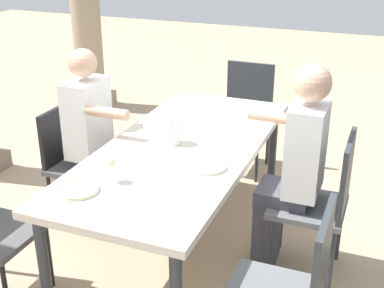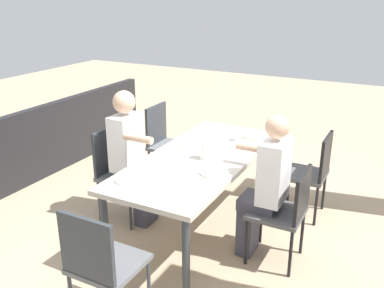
{
  "view_description": "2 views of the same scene",
  "coord_description": "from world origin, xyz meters",
  "views": [
    {
      "loc": [
        -2.72,
        -1.15,
        2.06
      ],
      "look_at": [
        -0.02,
        -0.08,
        0.81
      ],
      "focal_mm": 48.77,
      "sensor_mm": 36.0,
      "label": 1
    },
    {
      "loc": [
        3.28,
        1.64,
        2.23
      ],
      "look_at": [
        0.08,
        -0.04,
        0.93
      ],
      "focal_mm": 40.0,
      "sensor_mm": 36.0,
      "label": 2
    }
  ],
  "objects": [
    {
      "name": "ground_plane",
      "position": [
        0.0,
        0.0,
        0.0
      ],
      "size": [
        16.0,
        16.0,
        0.0
      ],
      "primitive_type": "plane",
      "color": "tan"
    },
    {
      "name": "dining_table",
      "position": [
        0.0,
        0.0,
        0.71
      ],
      "size": [
        2.06,
        0.9,
        0.78
      ],
      "color": "beige",
      "rests_on": "ground"
    },
    {
      "name": "chair_west_north",
      "position": [
        -0.82,
        0.87,
        0.51
      ],
      "size": [
        0.44,
        0.44,
        0.89
      ],
      "color": "#4F4F50",
      "rests_on": "ground"
    },
    {
      "name": "chair_west_south",
      "position": [
        -0.82,
        -0.87,
        0.55
      ],
      "size": [
        0.44,
        0.44,
        0.96
      ],
      "color": "#5B5E61",
      "rests_on": "ground"
    },
    {
      "name": "chair_mid_north",
      "position": [
        0.11,
        0.87,
        0.51
      ],
      "size": [
        0.44,
        0.44,
        0.87
      ],
      "color": "#4F4F50",
      "rests_on": "ground"
    },
    {
      "name": "chair_mid_south",
      "position": [
        0.11,
        -0.87,
        0.54
      ],
      "size": [
        0.44,
        0.44,
        0.94
      ],
      "color": "#5B5E61",
      "rests_on": "ground"
    },
    {
      "name": "chair_head_east",
      "position": [
        1.45,
        0.0,
        0.54
      ],
      "size": [
        0.44,
        0.44,
        0.93
      ],
      "color": "#5B5E61",
      "rests_on": "ground"
    },
    {
      "name": "diner_woman_green",
      "position": [
        0.11,
        0.68,
        0.69
      ],
      "size": [
        0.34,
        0.49,
        1.3
      ],
      "color": "#3F3F4C",
      "rests_on": "ground"
    },
    {
      "name": "diner_man_white",
      "position": [
        0.11,
        -0.69,
        0.73
      ],
      "size": [
        0.35,
        0.5,
        1.34
      ],
      "color": "#3F3F4C",
      "rests_on": "ground"
    },
    {
      "name": "patio_railing",
      "position": [
        0.0,
        -2.33,
        0.45
      ],
      "size": [
        4.46,
        0.1,
        0.9
      ],
      "primitive_type": "cube",
      "color": "black",
      "rests_on": "ground"
    },
    {
      "name": "plate_0",
      "position": [
        -0.74,
        0.26,
        0.79
      ],
      "size": [
        0.21,
        0.21,
        0.02
      ],
      "color": "silver",
      "rests_on": "dining_table"
    },
    {
      "name": "wine_glass_0",
      "position": [
        -0.58,
        0.16,
        0.89
      ],
      "size": [
        0.07,
        0.07,
        0.15
      ],
      "color": "white",
      "rests_on": "dining_table"
    },
    {
      "name": "fork_0",
      "position": [
        -0.89,
        0.26,
        0.78
      ],
      "size": [
        0.03,
        0.17,
        0.01
      ],
      "primitive_type": "cube",
      "rotation": [
        0.0,
        0.0,
        0.06
      ],
      "color": "silver",
      "rests_on": "dining_table"
    },
    {
      "name": "spoon_0",
      "position": [
        -0.59,
        0.26,
        0.78
      ],
      "size": [
        0.03,
        0.17,
        0.01
      ],
      "primitive_type": "cube",
      "rotation": [
        0.0,
        0.0,
        -0.06
      ],
      "color": "silver",
      "rests_on": "dining_table"
    },
    {
      "name": "plate_1",
      "position": [
        -0.23,
        -0.25,
        0.79
      ],
      "size": [
        0.23,
        0.23,
        0.02
      ],
      "color": "white",
      "rests_on": "dining_table"
    },
    {
      "name": "fork_1",
      "position": [
        -0.38,
        -0.25,
        0.78
      ],
      "size": [
        0.03,
        0.17,
        0.01
      ],
      "primitive_type": "cube",
      "rotation": [
        0.0,
        0.0,
        -0.09
      ],
      "color": "silver",
      "rests_on": "dining_table"
    },
    {
      "name": "spoon_1",
      "position": [
        -0.08,
        -0.25,
        0.78
      ],
      "size": [
        0.03,
        0.17,
        0.01
      ],
      "primitive_type": "cube",
      "rotation": [
        0.0,
        0.0,
        0.08
      ],
      "color": "silver",
      "rests_on": "dining_table"
    },
    {
      "name": "plate_2",
      "position": [
        0.28,
        0.28,
        0.79
      ],
      "size": [
        0.25,
        0.25,
        0.02
      ],
      "color": "white",
      "rests_on": "dining_table"
    },
    {
      "name": "fork_2",
      "position": [
        0.13,
        0.28,
        0.78
      ],
      "size": [
        0.02,
        0.17,
        0.01
      ],
      "primitive_type": "cube",
      "rotation": [
        0.0,
        0.0,
        -0.01
      ],
      "color": "silver",
      "rests_on": "dining_table"
    },
    {
      "name": "spoon_2",
      "position": [
        0.43,
        0.28,
        0.78
      ],
      "size": [
        0.02,
        0.17,
        0.01
      ],
      "primitive_type": "cube",
      "rotation": [
        0.0,
        0.0,
        -0.03
      ],
      "color": "silver",
      "rests_on": "dining_table"
    },
    {
      "name": "plate_3",
      "position": [
        0.73,
        -0.27,
        0.79
      ],
      "size": [
        0.24,
        0.24,
        0.02
      ],
      "color": "white",
      "rests_on": "dining_table"
    },
    {
      "name": "fork_3",
      "position": [
        0.58,
        -0.27,
        0.78
      ],
      "size": [
        0.03,
        0.17,
        0.01
      ],
      "primitive_type": "cube",
      "rotation": [
        0.0,
        0.0,
        -0.09
      ],
      "color": "silver",
      "rests_on": "dining_table"
    },
    {
      "name": "spoon_3",
      "position": [
        0.88,
        -0.27,
        0.78
      ],
      "size": [
        0.03,
        0.17,
        0.01
      ],
      "primitive_type": "cube",
      "rotation": [
        0.0,
        0.0,
        -0.11
      ],
      "color": "silver",
      "rests_on": "dining_table"
    },
    {
      "name": "water_pitcher",
      "position": [
        0.02,
        0.07,
        0.85
      ],
      "size": [
        0.11,
        0.11,
        0.17
      ],
      "color": "white",
      "rests_on": "dining_table"
    }
  ]
}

